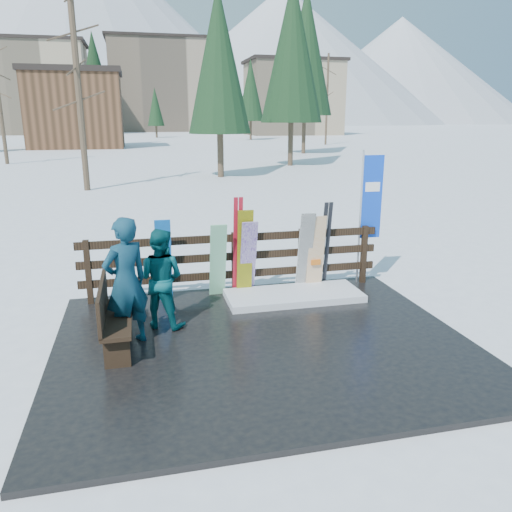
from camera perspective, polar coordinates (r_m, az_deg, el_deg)
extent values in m
plane|color=white|center=(7.50, 0.81, -10.19)|extent=(700.00, 700.00, 0.00)
cube|color=black|center=(7.49, 0.81, -9.91)|extent=(6.00, 5.00, 0.08)
cube|color=black|center=(9.18, -18.62, -1.78)|extent=(0.10, 0.10, 1.15)
cube|color=black|center=(9.14, -10.50, -1.29)|extent=(0.10, 0.10, 1.15)
cube|color=black|center=(9.28, -2.47, -0.78)|extent=(0.10, 0.10, 1.15)
cube|color=black|center=(9.60, 5.17, -0.28)|extent=(0.10, 0.10, 1.15)
cube|color=black|center=(10.08, 12.21, 0.19)|extent=(0.10, 0.10, 1.15)
cube|color=black|center=(9.35, -2.45, -2.10)|extent=(5.60, 0.05, 0.14)
cube|color=black|center=(9.25, -2.48, -0.03)|extent=(5.60, 0.05, 0.14)
cube|color=black|center=(9.16, -2.50, 2.08)|extent=(5.60, 0.05, 0.14)
cube|color=white|center=(9.12, 4.32, -4.52)|extent=(2.44, 1.00, 0.12)
cube|color=black|center=(7.34, -15.58, -6.88)|extent=(0.40, 1.50, 0.06)
cube|color=black|center=(6.88, -15.60, -10.48)|extent=(0.34, 0.06, 0.45)
cube|color=black|center=(7.98, -15.33, -6.77)|extent=(0.34, 0.06, 0.45)
cube|color=black|center=(7.26, -17.16, -4.98)|extent=(0.05, 1.50, 0.50)
cube|color=blue|center=(8.88, -10.49, -0.55)|extent=(0.27, 0.30, 1.52)
cube|color=silver|center=(8.99, -4.37, -0.54)|extent=(0.29, 0.41, 1.40)
cube|color=#DED406|center=(9.04, -1.29, 0.33)|extent=(0.28, 0.24, 1.62)
cube|color=silver|center=(9.08, -0.90, -0.25)|extent=(0.29, 0.40, 1.42)
cube|color=black|center=(9.35, 5.63, 0.45)|extent=(0.28, 0.31, 1.52)
cube|color=silver|center=(9.43, 6.87, 0.32)|extent=(0.31, 0.21, 1.45)
cube|color=#AC1526|center=(9.05, -2.39, 1.07)|extent=(0.07, 0.26, 1.84)
cube|color=#AC1526|center=(9.06, -1.83, 1.10)|extent=(0.07, 0.26, 1.84)
cube|color=black|center=(9.52, 7.65, 1.19)|extent=(0.08, 0.25, 1.69)
cube|color=black|center=(9.55, 8.15, 1.22)|extent=(0.08, 0.25, 1.69)
cylinder|color=silver|center=(9.92, 11.81, 4.27)|extent=(0.04, 0.04, 2.60)
cube|color=blue|center=(9.95, 13.09, 6.57)|extent=(0.42, 0.02, 1.60)
imported|color=#124F5D|center=(7.28, -14.65, -2.91)|extent=(0.82, 0.74, 1.87)
imported|color=#094D54|center=(7.85, -10.87, -2.52)|extent=(0.95, 0.88, 1.57)
cube|color=tan|center=(118.46, -24.25, 16.94)|extent=(22.00, 14.00, 18.00)
cube|color=black|center=(119.28, -24.77, 21.38)|extent=(23.10, 14.70, 0.60)
cube|color=gray|center=(136.99, -10.58, 18.44)|extent=(26.00, 16.00, 22.00)
cube|color=black|center=(138.10, -10.83, 23.12)|extent=(27.30, 16.80, 0.60)
cube|color=tan|center=(106.45, 4.25, 17.43)|extent=(18.00, 12.00, 14.00)
cube|color=black|center=(106.95, 4.33, 21.34)|extent=(18.90, 12.60, 0.60)
cube|color=brown|center=(61.89, -19.87, 15.27)|extent=(10.00, 8.00, 8.00)
cube|color=black|center=(62.09, -20.25, 19.22)|extent=(10.50, 8.40, 0.60)
cylinder|color=#382B1E|center=(24.74, -19.75, 18.72)|extent=(0.28, 0.28, 10.05)
cone|color=black|center=(28.98, -4.22, 18.61)|extent=(3.50, 3.50, 9.73)
cone|color=black|center=(36.27, 4.10, 19.68)|extent=(4.28, 4.28, 11.89)
cone|color=black|center=(49.27, 5.64, 19.80)|extent=(5.08, 5.08, 14.10)
cylinder|color=#382B1E|center=(65.99, 8.12, 17.24)|extent=(0.28, 0.28, 10.96)
cone|color=black|center=(66.77, -17.82, 17.40)|extent=(4.56, 4.56, 12.68)
cone|color=black|center=(80.56, -0.62, 17.21)|extent=(4.12, 4.12, 11.45)
cone|color=black|center=(91.64, -11.40, 15.63)|extent=(2.88, 2.88, 8.01)
cone|color=white|center=(352.32, -19.42, 23.91)|extent=(260.00, 260.00, 120.00)
cone|color=white|center=(331.60, 3.09, 21.79)|extent=(200.00, 200.00, 80.00)
cone|color=white|center=(383.77, 16.00, 19.63)|extent=(180.00, 180.00, 70.00)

